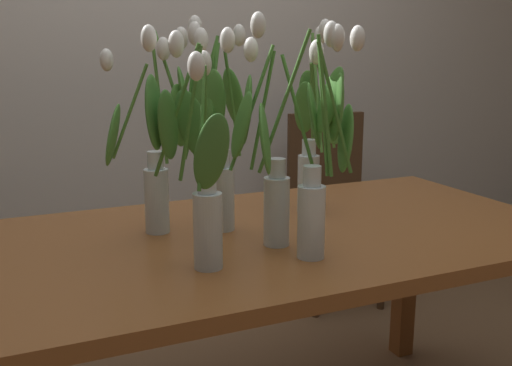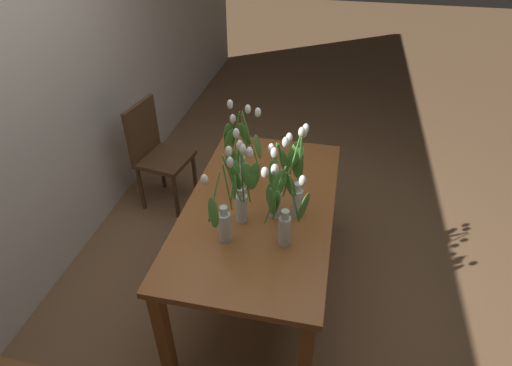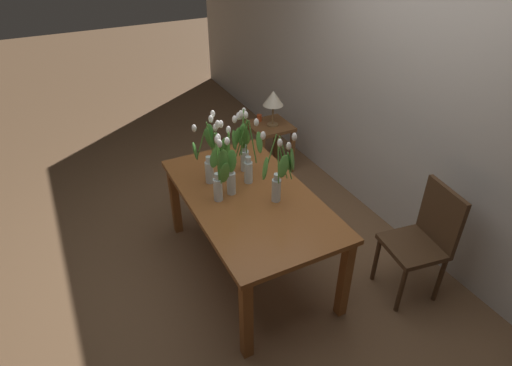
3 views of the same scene
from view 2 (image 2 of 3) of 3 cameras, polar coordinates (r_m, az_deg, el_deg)
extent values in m
plane|color=brown|center=(3.09, 0.48, -13.61)|extent=(18.00, 18.00, 0.00)
cube|color=beige|center=(2.91, -30.27, 10.83)|extent=(9.00, 0.10, 2.70)
cube|color=brown|center=(2.59, 0.56, -3.23)|extent=(1.60, 0.90, 0.04)
cube|color=brown|center=(2.35, 6.72, -22.98)|extent=(0.07, 0.07, 0.70)
cube|color=brown|center=(3.37, 9.57, -1.14)|extent=(0.07, 0.07, 0.70)
cube|color=brown|center=(2.48, -12.59, -19.40)|extent=(0.07, 0.07, 0.70)
cube|color=brown|center=(3.46, -3.37, 0.47)|extent=(0.07, 0.07, 0.70)
cylinder|color=silver|center=(2.66, -1.94, 0.97)|extent=(0.07, 0.07, 0.18)
cylinder|color=silver|center=(2.60, -1.99, 3.05)|extent=(0.04, 0.04, 0.05)
cylinder|color=silver|center=(2.68, -1.93, 0.45)|extent=(0.06, 0.06, 0.11)
cylinder|color=#56933D|center=(2.56, -2.64, 5.85)|extent=(0.05, 0.06, 0.26)
ellipsoid|color=white|center=(2.52, -3.19, 8.75)|extent=(0.04, 0.04, 0.06)
ellipsoid|color=#4C8E38|center=(2.58, -3.69, 5.75)|extent=(0.08, 0.09, 0.17)
cylinder|color=#56933D|center=(2.56, -2.81, 6.81)|extent=(0.08, 0.08, 0.33)
ellipsoid|color=white|center=(2.52, -3.56, 10.71)|extent=(0.04, 0.04, 0.06)
ellipsoid|color=#4C8E38|center=(2.58, -3.82, 6.63)|extent=(0.09, 0.07, 0.18)
cylinder|color=#56933D|center=(2.55, -1.51, 6.48)|extent=(0.07, 0.03, 0.32)
ellipsoid|color=white|center=(2.50, -1.12, 10.06)|extent=(0.04, 0.04, 0.06)
ellipsoid|color=#4C8E38|center=(2.60, -1.53, 6.66)|extent=(0.06, 0.11, 0.18)
cylinder|color=#56933D|center=(2.49, -0.82, 6.14)|extent=(0.02, 0.10, 0.34)
ellipsoid|color=white|center=(2.39, 0.26, 9.63)|extent=(0.04, 0.04, 0.06)
ellipsoid|color=#4C8E38|center=(2.53, 0.29, 5.02)|extent=(0.08, 0.06, 0.18)
cylinder|color=silver|center=(2.26, 3.89, -6.56)|extent=(0.07, 0.07, 0.18)
cylinder|color=silver|center=(2.19, 4.01, -4.34)|extent=(0.04, 0.04, 0.05)
cylinder|color=silver|center=(2.28, 3.86, -7.12)|extent=(0.06, 0.06, 0.11)
cylinder|color=#478433|center=(2.07, 3.21, -1.50)|extent=(0.05, 0.06, 0.31)
ellipsoid|color=white|center=(1.97, 2.55, 1.85)|extent=(0.04, 0.04, 0.06)
ellipsoid|color=#427F33|center=(2.05, 2.59, -2.74)|extent=(0.09, 0.10, 0.18)
cylinder|color=#478433|center=(2.08, 5.23, -2.24)|extent=(0.05, 0.08, 0.26)
ellipsoid|color=white|center=(1.98, 6.38, 0.31)|extent=(0.04, 0.04, 0.06)
ellipsoid|color=#427F33|center=(2.11, 6.52, -3.25)|extent=(0.10, 0.09, 0.18)
cylinder|color=#478433|center=(2.05, 2.60, -1.74)|extent=(0.09, 0.09, 0.31)
ellipsoid|color=white|center=(1.93, 1.21, 1.44)|extent=(0.04, 0.04, 0.06)
ellipsoid|color=#427F33|center=(2.01, 2.13, -2.54)|extent=(0.07, 0.08, 0.17)
cylinder|color=#478433|center=(2.12, 3.25, -1.35)|extent=(0.03, 0.06, 0.27)
ellipsoid|color=white|center=(2.05, 2.66, 1.88)|extent=(0.04, 0.04, 0.06)
ellipsoid|color=#427F33|center=(2.12, 1.90, -1.56)|extent=(0.12, 0.05, 0.18)
cylinder|color=silver|center=(2.44, 2.63, -2.85)|extent=(0.07, 0.07, 0.18)
cylinder|color=silver|center=(2.37, 2.71, -0.69)|extent=(0.04, 0.04, 0.05)
cylinder|color=silver|center=(2.46, 2.62, -3.40)|extent=(0.06, 0.06, 0.11)
cylinder|color=#478433|center=(2.25, 2.36, 1.78)|extent=(0.06, 0.03, 0.30)
ellipsoid|color=white|center=(2.15, 2.09, 4.72)|extent=(0.04, 0.04, 0.06)
ellipsoid|color=#4C8E38|center=(2.21, 2.50, 1.21)|extent=(0.06, 0.08, 0.18)
cylinder|color=#478433|center=(2.32, 3.69, 2.67)|extent=(0.08, 0.06, 0.29)
ellipsoid|color=white|center=(2.27, 4.57, 6.20)|extent=(0.04, 0.04, 0.06)
ellipsoid|color=#4C8E38|center=(2.36, 3.86, 3.12)|extent=(0.08, 0.10, 0.17)
cylinder|color=#478433|center=(2.22, 2.60, 1.46)|extent=(0.13, 0.02, 0.30)
ellipsoid|color=white|center=(2.08, 2.50, 4.15)|extent=(0.04, 0.04, 0.06)
ellipsoid|color=#4C8E38|center=(2.20, 3.17, -0.02)|extent=(0.05, 0.11, 0.18)
cylinder|color=silver|center=(2.40, -2.01, -3.47)|extent=(0.07, 0.07, 0.18)
cylinder|color=silver|center=(2.33, -2.07, -1.29)|extent=(0.04, 0.04, 0.05)
cylinder|color=silver|center=(2.42, -1.99, -4.02)|extent=(0.06, 0.06, 0.11)
cylinder|color=#478433|center=(2.27, -2.41, 2.65)|extent=(0.07, 0.04, 0.34)
ellipsoid|color=white|center=(2.21, -2.72, 6.79)|extent=(0.04, 0.04, 0.06)
ellipsoid|color=#4C8E38|center=(2.30, -3.33, 3.06)|extent=(0.08, 0.07, 0.18)
cylinder|color=#478433|center=(2.20, -2.92, 1.26)|extent=(0.10, 0.04, 0.32)
ellipsoid|color=white|center=(2.08, -3.76, 4.35)|extent=(0.04, 0.04, 0.06)
ellipsoid|color=#4C8E38|center=(2.15, -2.89, 0.73)|extent=(0.06, 0.11, 0.18)
cylinder|color=#478433|center=(2.20, -1.45, 1.19)|extent=(0.08, 0.07, 0.31)
ellipsoid|color=white|center=(2.07, -0.87, 4.22)|extent=(0.04, 0.04, 0.06)
ellipsoid|color=#4C8E38|center=(2.18, -0.28, 1.00)|extent=(0.06, 0.08, 0.18)
cylinder|color=#478433|center=(2.20, -1.93, 1.38)|extent=(0.08, 0.04, 0.33)
ellipsoid|color=white|center=(2.07, -1.82, 4.64)|extent=(0.04, 0.04, 0.06)
ellipsoid|color=#4C8E38|center=(2.17, -1.00, 0.89)|extent=(0.05, 0.11, 0.18)
cylinder|color=silver|center=(2.29, -4.32, -6.02)|extent=(0.07, 0.07, 0.18)
cylinder|color=silver|center=(2.21, -4.46, -3.81)|extent=(0.04, 0.04, 0.05)
cylinder|color=silver|center=(2.31, -4.29, -6.57)|extent=(0.06, 0.06, 0.11)
cylinder|color=#56933D|center=(2.14, -3.29, 0.51)|extent=(0.10, 0.08, 0.34)
ellipsoid|color=white|center=(2.07, -2.23, 5.15)|extent=(0.04, 0.04, 0.06)
ellipsoid|color=#4C8E38|center=(2.18, -2.91, 1.30)|extent=(0.06, 0.10, 0.18)
cylinder|color=#56933D|center=(2.09, -5.77, -1.92)|extent=(0.10, 0.06, 0.26)
ellipsoid|color=white|center=(1.98, -7.07, 0.43)|extent=(0.04, 0.04, 0.06)
ellipsoid|color=#4C8E38|center=(2.09, -5.85, -4.02)|extent=(0.09, 0.09, 0.18)
cylinder|color=#56933D|center=(2.13, -3.91, -0.64)|extent=(0.03, 0.04, 0.30)
ellipsoid|color=white|center=(2.04, -3.57, 2.86)|extent=(0.04, 0.04, 0.06)
ellipsoid|color=#4C8E38|center=(2.17, -3.00, -0.50)|extent=(0.09, 0.07, 0.18)
cylinder|color=silver|center=(2.45, 5.59, -2.72)|extent=(0.07, 0.07, 0.18)
cylinder|color=silver|center=(2.38, 5.74, -0.56)|extent=(0.04, 0.04, 0.05)
cylinder|color=silver|center=(2.47, 5.55, -3.26)|extent=(0.06, 0.06, 0.11)
cylinder|color=#478433|center=(2.31, 5.99, 3.08)|extent=(0.05, 0.01, 0.34)
ellipsoid|color=white|center=(2.24, 6.26, 6.94)|extent=(0.04, 0.04, 0.06)
ellipsoid|color=#4C8E38|center=(2.34, 5.32, 3.92)|extent=(0.06, 0.11, 0.18)
cylinder|color=#478433|center=(2.32, 6.15, 3.02)|extent=(0.05, 0.01, 0.33)
ellipsoid|color=white|center=(2.25, 6.55, 6.81)|extent=(0.04, 0.04, 0.06)
ellipsoid|color=#4C8E38|center=(2.35, 5.73, 3.67)|extent=(0.03, 0.09, 0.18)
cylinder|color=#478433|center=(2.34, 6.29, 3.36)|extent=(0.10, 0.02, 0.32)
ellipsoid|color=white|center=(2.30, 6.83, 7.42)|extent=(0.04, 0.04, 0.06)
ellipsoid|color=#4C8E38|center=(2.42, 5.74, 2.47)|extent=(0.05, 0.09, 0.18)
cylinder|color=#478433|center=(2.24, 4.89, 2.22)|extent=(0.11, 0.07, 0.34)
ellipsoid|color=white|center=(2.10, 4.07, 5.58)|extent=(0.04, 0.04, 0.06)
ellipsoid|color=#4C8E38|center=(2.24, 4.67, -0.20)|extent=(0.06, 0.12, 0.18)
cube|color=#4C331E|center=(3.61, -12.34, 3.20)|extent=(0.46, 0.46, 0.04)
cylinder|color=#4C331E|center=(3.78, -8.38, 1.06)|extent=(0.04, 0.04, 0.43)
cylinder|color=#4C331E|center=(3.55, -10.91, -1.89)|extent=(0.04, 0.04, 0.43)
cylinder|color=#4C331E|center=(3.94, -12.76, 2.05)|extent=(0.04, 0.04, 0.43)
cylinder|color=#4C331E|center=(3.71, -15.45, -0.72)|extent=(0.04, 0.04, 0.43)
cube|color=#4C331E|center=(3.58, -15.32, 7.08)|extent=(0.40, 0.10, 0.46)
camera|label=1|loc=(1.96, 41.52, -9.65)|focal=41.64mm
camera|label=3|loc=(4.41, 27.35, 35.98)|focal=29.83mm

